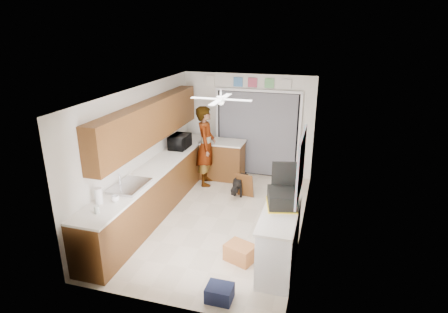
# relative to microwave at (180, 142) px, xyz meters

# --- Properties ---
(floor) EXTENTS (5.00, 5.00, 0.00)m
(floor) POSITION_rel_microwave_xyz_m (1.28, -1.24, -1.09)
(floor) COLOR beige
(floor) RESTS_ON ground
(ceiling) EXTENTS (5.00, 5.00, 0.00)m
(ceiling) POSITION_rel_microwave_xyz_m (1.28, -1.24, 1.41)
(ceiling) COLOR white
(ceiling) RESTS_ON ground
(wall_back) EXTENTS (3.20, 0.00, 3.20)m
(wall_back) POSITION_rel_microwave_xyz_m (1.28, 1.26, 0.16)
(wall_back) COLOR silver
(wall_back) RESTS_ON ground
(wall_front) EXTENTS (3.20, 0.00, 3.20)m
(wall_front) POSITION_rel_microwave_xyz_m (1.28, -3.74, 0.16)
(wall_front) COLOR silver
(wall_front) RESTS_ON ground
(wall_left) EXTENTS (0.00, 5.00, 5.00)m
(wall_left) POSITION_rel_microwave_xyz_m (-0.32, -1.24, 0.16)
(wall_left) COLOR silver
(wall_left) RESTS_ON ground
(wall_right) EXTENTS (0.00, 5.00, 5.00)m
(wall_right) POSITION_rel_microwave_xyz_m (2.88, -1.24, 0.16)
(wall_right) COLOR silver
(wall_right) RESTS_ON ground
(left_base_cabinets) EXTENTS (0.60, 4.80, 0.90)m
(left_base_cabinets) POSITION_rel_microwave_xyz_m (-0.02, -1.24, -0.64)
(left_base_cabinets) COLOR brown
(left_base_cabinets) RESTS_ON floor
(left_countertop) EXTENTS (0.62, 4.80, 0.04)m
(left_countertop) POSITION_rel_microwave_xyz_m (-0.01, -1.24, -0.17)
(left_countertop) COLOR white
(left_countertop) RESTS_ON left_base_cabinets
(upper_cabinets) EXTENTS (0.32, 4.00, 0.80)m
(upper_cabinets) POSITION_rel_microwave_xyz_m (-0.16, -1.04, 0.71)
(upper_cabinets) COLOR brown
(upper_cabinets) RESTS_ON wall_left
(sink_basin) EXTENTS (0.50, 0.76, 0.06)m
(sink_basin) POSITION_rel_microwave_xyz_m (-0.01, -2.24, -0.14)
(sink_basin) COLOR silver
(sink_basin) RESTS_ON left_countertop
(faucet) EXTENTS (0.03, 0.03, 0.22)m
(faucet) POSITION_rel_microwave_xyz_m (-0.20, -2.24, -0.04)
(faucet) COLOR silver
(faucet) RESTS_ON left_countertop
(peninsula_base) EXTENTS (1.00, 0.60, 0.90)m
(peninsula_base) POSITION_rel_microwave_xyz_m (0.78, 0.76, -0.64)
(peninsula_base) COLOR brown
(peninsula_base) RESTS_ON floor
(peninsula_top) EXTENTS (1.04, 0.64, 0.04)m
(peninsula_top) POSITION_rel_microwave_xyz_m (0.78, 0.76, -0.17)
(peninsula_top) COLOR white
(peninsula_top) RESTS_ON peninsula_base
(back_opening_recess) EXTENTS (2.00, 0.06, 2.10)m
(back_opening_recess) POSITION_rel_microwave_xyz_m (1.53, 1.23, -0.04)
(back_opening_recess) COLOR black
(back_opening_recess) RESTS_ON wall_back
(curtain_panel) EXTENTS (1.90, 0.03, 2.05)m
(curtain_panel) POSITION_rel_microwave_xyz_m (1.53, 1.19, -0.04)
(curtain_panel) COLOR slate
(curtain_panel) RESTS_ON wall_back
(door_trim_left) EXTENTS (0.06, 0.04, 2.10)m
(door_trim_left) POSITION_rel_microwave_xyz_m (0.51, 1.20, -0.04)
(door_trim_left) COLOR white
(door_trim_left) RESTS_ON wall_back
(door_trim_right) EXTENTS (0.06, 0.04, 2.10)m
(door_trim_right) POSITION_rel_microwave_xyz_m (2.55, 1.20, -0.04)
(door_trim_right) COLOR white
(door_trim_right) RESTS_ON wall_back
(door_trim_head) EXTENTS (2.10, 0.04, 0.06)m
(door_trim_head) POSITION_rel_microwave_xyz_m (1.53, 1.20, 1.03)
(door_trim_head) COLOR white
(door_trim_head) RESTS_ON wall_back
(header_frame_1) EXTENTS (0.22, 0.02, 0.22)m
(header_frame_1) POSITION_rel_microwave_xyz_m (1.03, 1.23, 1.21)
(header_frame_1) COLOR #457DB8
(header_frame_1) RESTS_ON wall_back
(header_frame_2) EXTENTS (0.22, 0.02, 0.22)m
(header_frame_2) POSITION_rel_microwave_xyz_m (1.38, 1.23, 1.21)
(header_frame_2) COLOR #B8455C
(header_frame_2) RESTS_ON wall_back
(header_frame_3) EXTENTS (0.22, 0.02, 0.22)m
(header_frame_3) POSITION_rel_microwave_xyz_m (1.78, 1.23, 1.21)
(header_frame_3) COLOR #60A963
(header_frame_3) RESTS_ON wall_back
(header_frame_4) EXTENTS (0.22, 0.02, 0.22)m
(header_frame_4) POSITION_rel_microwave_xyz_m (2.18, 1.23, 1.21)
(header_frame_4) COLOR silver
(header_frame_4) RESTS_ON wall_back
(route66_sign) EXTENTS (0.22, 0.02, 0.26)m
(route66_sign) POSITION_rel_microwave_xyz_m (0.33, 1.23, 1.21)
(route66_sign) COLOR silver
(route66_sign) RESTS_ON wall_back
(right_counter_base) EXTENTS (0.50, 1.40, 0.90)m
(right_counter_base) POSITION_rel_microwave_xyz_m (2.63, -2.44, -0.64)
(right_counter_base) COLOR white
(right_counter_base) RESTS_ON floor
(right_counter_top) EXTENTS (0.54, 1.44, 0.04)m
(right_counter_top) POSITION_rel_microwave_xyz_m (2.62, -2.44, -0.17)
(right_counter_top) COLOR white
(right_counter_top) RESTS_ON right_counter_base
(abstract_painting) EXTENTS (0.03, 1.15, 0.95)m
(abstract_painting) POSITION_rel_microwave_xyz_m (2.86, -2.24, 0.56)
(abstract_painting) COLOR #FF5D75
(abstract_painting) RESTS_ON wall_right
(ceiling_fan) EXTENTS (1.14, 1.14, 0.24)m
(ceiling_fan) POSITION_rel_microwave_xyz_m (1.28, -1.04, 1.23)
(ceiling_fan) COLOR white
(ceiling_fan) RESTS_ON ceiling
(microwave) EXTENTS (0.38, 0.55, 0.31)m
(microwave) POSITION_rel_microwave_xyz_m (0.00, 0.00, 0.00)
(microwave) COLOR black
(microwave) RESTS_ON left_countertop
(cup) EXTENTS (0.14, 0.14, 0.10)m
(cup) POSITION_rel_microwave_xyz_m (0.05, -2.80, -0.10)
(cup) COLOR white
(cup) RESTS_ON left_countertop
(jar_b) EXTENTS (0.08, 0.08, 0.11)m
(jar_b) POSITION_rel_microwave_xyz_m (-0.00, -3.22, -0.10)
(jar_b) COLOR silver
(jar_b) RESTS_ON left_countertop
(paper_towel_roll) EXTENTS (0.16, 0.16, 0.26)m
(paper_towel_roll) POSITION_rel_microwave_xyz_m (-0.16, -2.93, -0.02)
(paper_towel_roll) COLOR white
(paper_towel_roll) RESTS_ON left_countertop
(suitcase) EXTENTS (0.53, 0.63, 0.23)m
(suitcase) POSITION_rel_microwave_xyz_m (2.60, -2.19, -0.04)
(suitcase) COLOR black
(suitcase) RESTS_ON right_counter_top
(suitcase_rim) EXTENTS (0.56, 0.67, 0.02)m
(suitcase_rim) POSITION_rel_microwave_xyz_m (2.60, -2.19, -0.15)
(suitcase_rim) COLOR yellow
(suitcase_rim) RESTS_ON suitcase
(suitcase_lid) EXTENTS (0.42, 0.13, 0.50)m
(suitcase_lid) POSITION_rel_microwave_xyz_m (2.60, -1.90, 0.21)
(suitcase_lid) COLOR black
(suitcase_lid) RESTS_ON suitcase
(cardboard_box) EXTENTS (0.54, 0.48, 0.28)m
(cardboard_box) POSITION_rel_microwave_xyz_m (2.02, -2.46, -0.95)
(cardboard_box) COLOR #B16737
(cardboard_box) RESTS_ON floor
(navy_crate) EXTENTS (0.36, 0.30, 0.22)m
(navy_crate) POSITION_rel_microwave_xyz_m (1.97, -3.44, -0.98)
(navy_crate) COLOR #161C38
(navy_crate) RESTS_ON floor
(cabinet_door_panel) EXTENTS (0.39, 0.19, 0.55)m
(cabinet_door_panel) POSITION_rel_microwave_xyz_m (1.56, -0.17, -0.81)
(cabinet_door_panel) COLOR brown
(cabinet_door_panel) RESTS_ON floor
(man) EXTENTS (0.59, 0.76, 1.88)m
(man) POSITION_rel_microwave_xyz_m (0.51, 0.31, -0.16)
(man) COLOR white
(man) RESTS_ON floor
(dog) EXTENTS (0.36, 0.64, 0.47)m
(dog) POSITION_rel_microwave_xyz_m (1.44, -0.04, -0.86)
(dog) COLOR black
(dog) RESTS_ON floor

